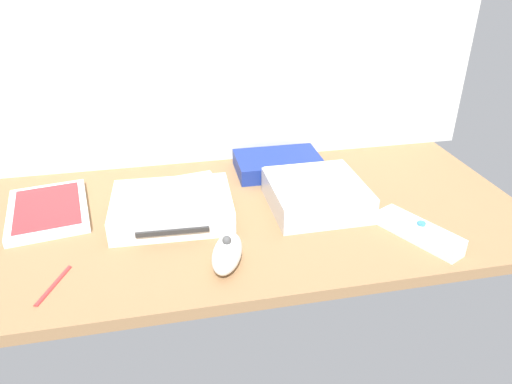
% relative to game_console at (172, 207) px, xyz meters
% --- Properties ---
extents(ground_plane, '(1.00, 0.48, 0.02)m').
position_rel_game_console_xyz_m(ground_plane, '(0.15, -0.01, -0.03)').
color(ground_plane, '#936D47').
rests_on(ground_plane, ground).
extents(back_wall, '(1.10, 0.01, 0.64)m').
position_rel_game_console_xyz_m(back_wall, '(0.15, 0.24, 0.30)').
color(back_wall, silver).
rests_on(back_wall, ground).
extents(game_console, '(0.22, 0.17, 0.04)m').
position_rel_game_console_xyz_m(game_console, '(0.00, 0.00, 0.00)').
color(game_console, white).
rests_on(game_console, ground_plane).
extents(mini_computer, '(0.17, 0.17, 0.05)m').
position_rel_game_console_xyz_m(mini_computer, '(0.26, -0.01, 0.00)').
color(mini_computer, silver).
rests_on(mini_computer, ground_plane).
extents(game_case, '(0.17, 0.21, 0.02)m').
position_rel_game_console_xyz_m(game_case, '(-0.22, 0.06, -0.01)').
color(game_case, white).
rests_on(game_case, ground_plane).
extents(network_router, '(0.18, 0.12, 0.03)m').
position_rel_game_console_xyz_m(network_router, '(0.23, 0.15, -0.00)').
color(network_router, navy).
rests_on(network_router, ground_plane).
extents(remote_wand, '(0.10, 0.15, 0.03)m').
position_rel_game_console_xyz_m(remote_wand, '(0.40, -0.16, -0.01)').
color(remote_wand, white).
rests_on(remote_wand, ground_plane).
extents(remote_nunchuk, '(0.07, 0.11, 0.05)m').
position_rel_game_console_xyz_m(remote_nunchuk, '(0.08, -0.16, -0.00)').
color(remote_nunchuk, white).
rests_on(remote_nunchuk, ground_plane).
extents(remote_classic_pad, '(0.16, 0.10, 0.02)m').
position_rel_game_console_xyz_m(remote_classic_pad, '(0.01, -0.00, 0.03)').
color(remote_classic_pad, white).
rests_on(remote_classic_pad, game_console).
extents(stylus_pen, '(0.04, 0.09, 0.01)m').
position_rel_game_console_xyz_m(stylus_pen, '(-0.18, -0.16, -0.02)').
color(stylus_pen, red).
rests_on(stylus_pen, ground_plane).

